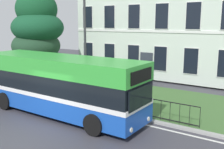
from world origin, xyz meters
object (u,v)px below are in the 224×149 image
evergreen_tree (38,39)px  single_decker_bus (60,84)px  georgian_townhouse (171,3)px  litter_bin (63,86)px  street_lamp_post (85,39)px

evergreen_tree → single_decker_bus: evergreen_tree is taller
georgian_townhouse → evergreen_tree: size_ratio=2.00×
evergreen_tree → litter_bin: (6.31, -3.46, -2.60)m
georgian_townhouse → litter_bin: georgian_townhouse is taller
evergreen_tree → single_decker_bus: 10.60m
georgian_townhouse → street_lamp_post: georgian_townhouse is taller
georgian_townhouse → litter_bin: 13.50m
evergreen_tree → street_lamp_post: 9.01m
evergreen_tree → georgian_townhouse: bearing=45.1°
single_decker_bus → evergreen_tree: bearing=145.0°
georgian_townhouse → evergreen_tree: georgian_townhouse is taller
georgian_townhouse → evergreen_tree: (-8.50, -8.52, -3.20)m
single_decker_bus → street_lamp_post: (-0.30, 2.44, 2.16)m
evergreen_tree → litter_bin: 7.65m
street_lamp_post → georgian_townhouse: bearing=88.9°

